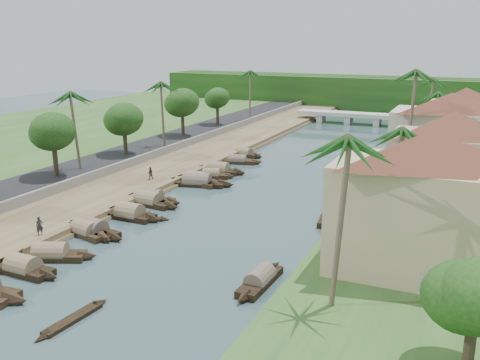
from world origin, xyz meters
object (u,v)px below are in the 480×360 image
at_px(bridge, 363,116).
at_px(person_near, 40,226).
at_px(building_near, 420,202).
at_px(sampan_1, 23,268).

bearing_deg(bridge, person_near, -98.74).
bearing_deg(building_near, person_near, -170.75).
bearing_deg(person_near, bridge, 24.95).
height_order(sampan_1, person_near, person_near).
bearing_deg(building_near, bridge, 104.39).
distance_m(bridge, building_near, 76.54).
bearing_deg(person_near, building_near, -47.06).
bearing_deg(person_near, sampan_1, -114.07).
bearing_deg(sampan_1, person_near, 124.19).
xyz_separation_m(bridge, sampan_1, (-8.80, -84.39, -1.31)).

